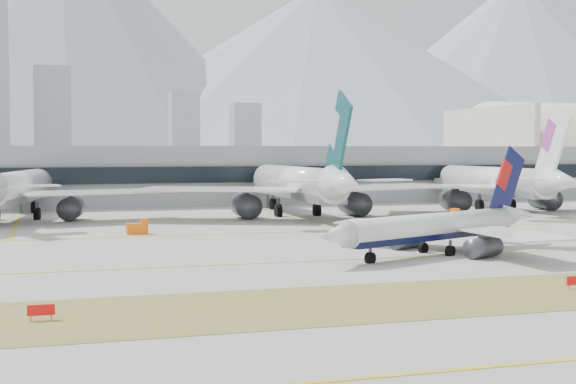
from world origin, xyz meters
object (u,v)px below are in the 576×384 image
object	(u,v)px
widebody_china_air	(498,183)
terminal	(162,174)
widebody_cathay	(299,185)
taxiing_airliner	(440,227)
widebody_eva	(15,190)

from	to	relation	value
widebody_china_air	terminal	world-z (taller)	widebody_china_air
widebody_cathay	widebody_china_air	world-z (taller)	widebody_cathay
taxiing_airliner	terminal	distance (m)	119.83
taxiing_airliner	widebody_cathay	distance (m)	63.05
widebody_china_air	terminal	size ratio (longest dim) A/B	0.24
terminal	widebody_cathay	bearing A→B (deg)	-69.13
widebody_eva	terminal	size ratio (longest dim) A/B	0.23
widebody_cathay	terminal	world-z (taller)	widebody_cathay
taxiing_airliner	widebody_china_air	bearing A→B (deg)	-150.96
widebody_china_air	taxiing_airliner	bearing A→B (deg)	147.43
widebody_eva	terminal	bearing A→B (deg)	-27.52
taxiing_airliner	widebody_china_air	size ratio (longest dim) A/B	0.62
widebody_china_air	terminal	xyz separation A→B (m)	(-70.54, 51.22, 1.17)
widebody_china_air	widebody_eva	bearing A→B (deg)	92.01
widebody_china_air	terminal	bearing A→B (deg)	58.15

